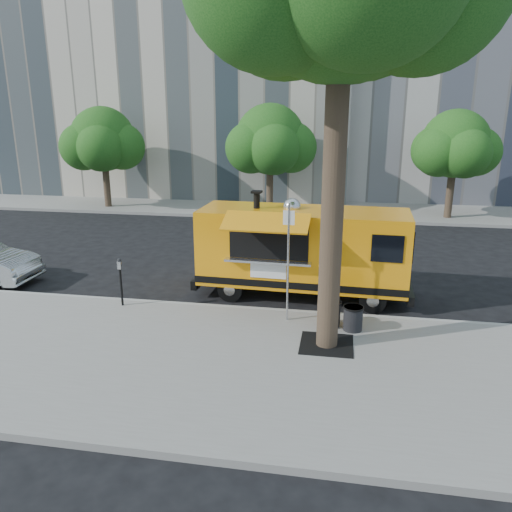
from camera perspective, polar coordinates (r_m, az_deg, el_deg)
The scene contains 15 objects.
ground at distance 14.55m, azimuth -1.86°, elevation -4.97°, with size 120.00×120.00×0.00m, color black.
sidewalk at distance 10.99m, azimuth -6.18°, elevation -12.07°, with size 60.00×6.00×0.15m, color gray.
curb at distance 13.68m, azimuth -2.65°, elevation -6.08°, with size 60.00×0.14×0.16m, color #999993.
far_sidewalk at distance 27.41m, azimuth 3.88°, elevation 5.35°, with size 60.00×5.00×0.15m, color gray.
building_left at distance 37.48m, azimuth -7.84°, elevation 26.53°, with size 22.00×14.00×24.00m, color beige.
building_mid at distance 37.71m, azimuth 25.96°, elevation 22.01°, with size 20.00×14.00×20.00m, color #A29B98.
tree_well at distance 11.66m, azimuth 8.06°, elevation -9.95°, with size 1.20×1.20×0.02m, color black.
far_tree_a at distance 28.62m, azimuth -17.09°, elevation 12.62°, with size 3.42×3.42×5.36m.
far_tree_b at distance 26.28m, azimuth 1.63°, elevation 13.17°, with size 3.60×3.60×5.50m.
far_tree_c at distance 26.23m, azimuth 21.81°, elevation 11.78°, with size 3.24×3.24×5.21m.
sign_post at distance 12.27m, azimuth 3.70°, elevation 0.03°, with size 0.28×0.06×3.00m.
parking_meter at distance 13.93m, azimuth -15.24°, elevation -2.26°, with size 0.11×0.11×1.33m.
food_truck at distance 14.40m, azimuth 5.22°, elevation 0.77°, with size 6.29×2.98×3.05m.
trash_bin_left at distance 12.48m, azimuth 8.48°, elevation -6.45°, with size 0.53×0.53×0.64m.
trash_bin_right at distance 12.36m, azimuth 11.02°, elevation -6.91°, with size 0.50×0.50×0.60m.
Camera 1 is at (2.79, -13.26, 5.29)m, focal length 35.00 mm.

